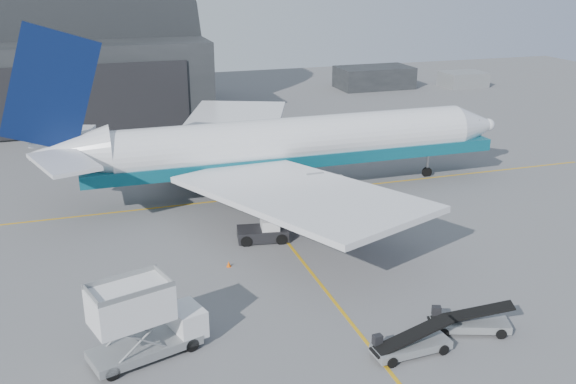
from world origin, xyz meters
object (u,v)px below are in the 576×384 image
object	(u,v)px
catering_truck	(142,321)
airliner	(277,146)
pushback_tug	(264,232)
belt_loader_a	(410,345)
belt_loader_b	(469,322)

from	to	relation	value
catering_truck	airliner	bearing A→B (deg)	40.36
pushback_tug	belt_loader_a	world-z (taller)	belt_loader_a
airliner	belt_loader_a	xyz separation A→B (m)	(-0.99, -30.45, -4.41)
airliner	pushback_tug	size ratio (longest dim) A/B	11.13
belt_loader_a	belt_loader_b	bearing A→B (deg)	9.80
airliner	catering_truck	size ratio (longest dim) A/B	6.87
catering_truck	belt_loader_a	distance (m)	16.16
catering_truck	belt_loader_a	xyz separation A→B (m)	(15.34, -4.73, -1.82)
pushback_tug	catering_truck	bearing A→B (deg)	-119.19
pushback_tug	airliner	bearing A→B (deg)	77.00
belt_loader_a	belt_loader_b	size ratio (longest dim) A/B	0.98
belt_loader_b	belt_loader_a	bearing A→B (deg)	-147.26
catering_truck	pushback_tug	distance (m)	18.63
airliner	catering_truck	xyz separation A→B (m)	(-16.33, -25.72, -2.59)
airliner	belt_loader_b	world-z (taller)	airliner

